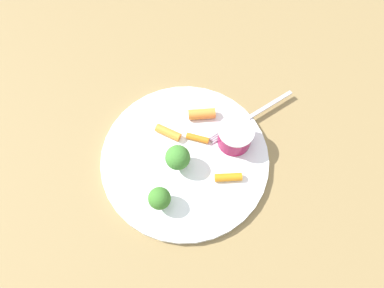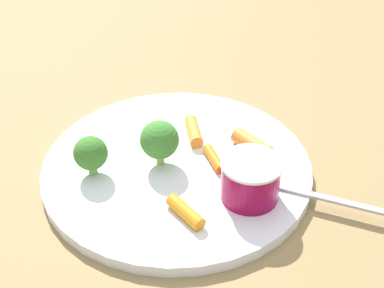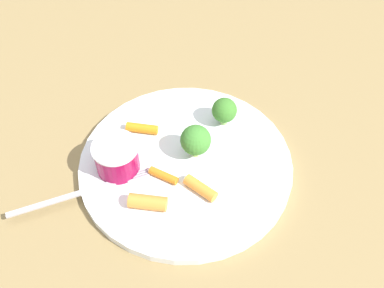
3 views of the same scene
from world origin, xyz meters
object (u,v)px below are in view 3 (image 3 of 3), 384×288
broccoli_floret_1 (224,110)px  carrot_stick_1 (142,128)px  plate (186,164)px  sauce_cup (117,160)px  broccoli_floret_0 (196,140)px  carrot_stick_0 (164,176)px  carrot_stick_3 (200,188)px  fork (82,192)px  carrot_stick_2 (148,202)px

broccoli_floret_1 → carrot_stick_1: bearing=1.7°
broccoli_floret_1 → plate: bearing=45.9°
sauce_cup → broccoli_floret_0: 0.10m
carrot_stick_0 → carrot_stick_3: (-0.04, 0.02, 0.00)m
carrot_stick_1 → fork: size_ratio=0.25×
carrot_stick_0 → fork: bearing=6.4°
sauce_cup → carrot_stick_1: (-0.03, -0.06, -0.01)m
broccoli_floret_1 → carrot_stick_1: broccoli_floret_1 is taller
plate → carrot_stick_2: carrot_stick_2 is taller
carrot_stick_2 → broccoli_floret_1: bearing=-131.9°
carrot_stick_0 → carrot_stick_2: (0.02, 0.04, 0.00)m
carrot_stick_1 → carrot_stick_0: bearing=106.0°
sauce_cup → fork: (0.04, 0.03, -0.02)m
carrot_stick_3 → fork: 0.14m
plate → carrot_stick_3: carrot_stick_3 is taller
plate → carrot_stick_1: size_ratio=6.44×
broccoli_floret_0 → broccoli_floret_1: 0.07m
plate → broccoli_floret_1: (-0.06, -0.06, 0.03)m
plate → carrot_stick_1: 0.08m
carrot_stick_0 → fork: 0.10m
broccoli_floret_1 → carrot_stick_0: bearing=43.3°
carrot_stick_2 → carrot_stick_1: bearing=-89.2°
broccoli_floret_0 → fork: bearing=16.8°
broccoli_floret_1 → carrot_stick_2: bearing=48.1°
carrot_stick_0 → fork: carrot_stick_0 is taller
sauce_cup → carrot_stick_0: size_ratio=1.51×
carrot_stick_1 → fork: bearing=50.0°
broccoli_floret_1 → carrot_stick_3: 0.12m
plate → sauce_cup: (0.08, 0.00, 0.03)m
sauce_cup → carrot_stick_1: sauce_cup is taller
carrot_stick_2 → sauce_cup: bearing=-59.2°
carrot_stick_0 → carrot_stick_2: bearing=61.5°
broccoli_floret_0 → carrot_stick_2: 0.10m
carrot_stick_0 → carrot_stick_1: 0.08m
carrot_stick_1 → carrot_stick_3: 0.12m
fork → plate: bearing=-165.3°
carrot_stick_0 → carrot_stick_1: bearing=-74.0°
sauce_cup → carrot_stick_0: sauce_cup is taller
broccoli_floret_0 → sauce_cup: bearing=7.9°
sauce_cup → carrot_stick_3: sauce_cup is taller
carrot_stick_0 → plate: bearing=-142.6°
plate → carrot_stick_2: bearing=50.4°
carrot_stick_2 → fork: size_ratio=0.27×
carrot_stick_0 → carrot_stick_1: size_ratio=0.89×
plate → broccoli_floret_1: size_ratio=6.52×
plate → sauce_cup: size_ratio=4.78×
carrot_stick_3 → fork: (0.14, -0.01, -0.01)m
sauce_cup → carrot_stick_2: sauce_cup is taller
plate → carrot_stick_0: 0.04m
fork → broccoli_floret_1: bearing=-153.3°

